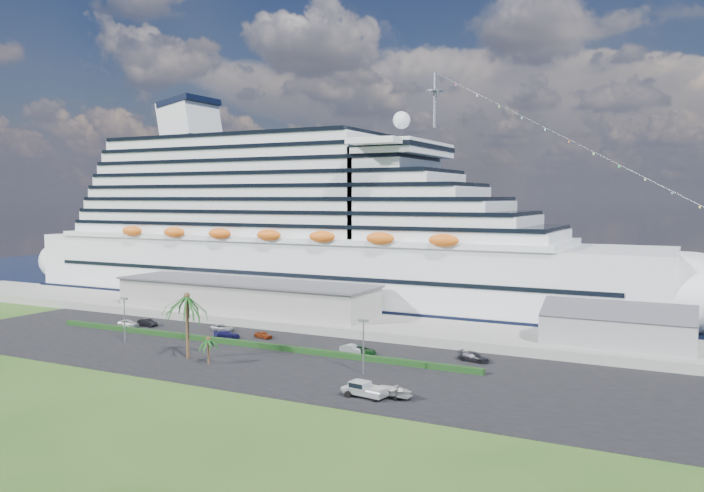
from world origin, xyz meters
The scene contains 22 objects.
ground centered at (0.00, 0.00, 0.00)m, with size 420.00×420.00×0.00m, color #2A521B.
asphalt_lot centered at (0.00, 11.00, 0.06)m, with size 140.00×38.00×0.12m, color black.
wharf centered at (0.00, 40.00, 0.90)m, with size 240.00×20.00×1.80m, color gray.
water centered at (0.00, 130.00, 0.01)m, with size 420.00×160.00×0.02m, color black.
cruise_ship centered at (-21.53, 64.00, 16.69)m, with size 191.00×38.00×54.00m.
terminal_building centered at (-25.00, 40.00, 5.01)m, with size 61.00×15.00×6.30m.
port_shed centered at (52.00, 40.00, 4.40)m, with size 24.00×12.31×7.37m.
hedge centered at (-8.00, 16.00, 0.57)m, with size 88.00×1.10×0.90m, color black.
lamp_post_left centered at (-28.00, 8.00, 5.34)m, with size 1.60×0.35×8.27m.
lamp_post_right centered at (20.00, 8.00, 5.34)m, with size 1.60×0.35×8.27m.
palm_tall centered at (-10.00, 4.00, 9.20)m, with size 8.82×8.82×11.13m.
palm_short centered at (-4.50, 2.50, 3.67)m, with size 3.53×3.53×4.56m.
parked_car_0 centered at (-39.01, 19.71, 0.89)m, with size 1.82×4.53×1.54m, color #BDBDBF.
parked_car_1 centered at (-36.19, 22.12, 0.89)m, with size 1.62×4.64×1.53m, color black.
parked_car_2 centered at (-19.28, 24.95, 0.79)m, with size 2.24×4.86×1.35m, color #9B9FA3.
parked_car_3 centered at (-14.38, 20.00, 0.83)m, with size 1.99×4.89×1.42m, color #18164E.
parked_car_4 centered at (-8.29, 23.02, 0.77)m, with size 1.54×3.83×1.30m, color maroon.
parked_car_5 centered at (12.20, 19.56, 0.86)m, with size 1.56×4.46×1.47m, color #999B9F.
parked_car_6 centered at (14.13, 19.84, 0.80)m, with size 2.25×4.87×1.35m, color #0E3B14.
parked_car_7 centered at (32.13, 23.44, 0.88)m, with size 2.13×5.24×1.52m, color #232228.
pickup_truck centered at (25.28, -2.43, 1.27)m, with size 6.18×3.02×2.09m.
boat_trailer centered at (29.06, -1.04, 1.23)m, with size 5.97×4.19×1.68m.
Camera 1 is at (64.35, -81.72, 26.35)m, focal length 35.00 mm.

